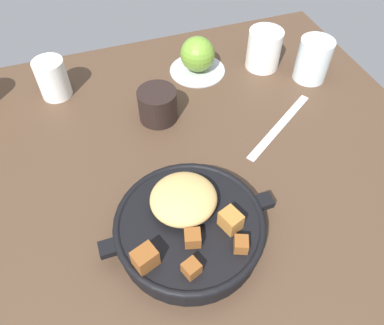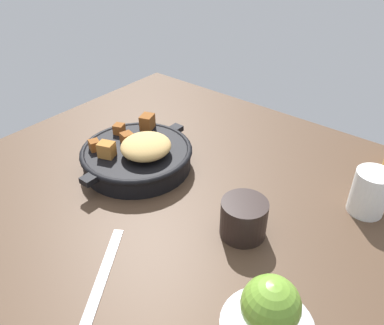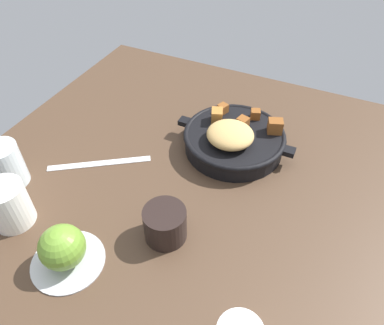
{
  "view_description": "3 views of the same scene",
  "coord_description": "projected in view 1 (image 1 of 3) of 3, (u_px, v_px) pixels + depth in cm",
  "views": [
    {
      "loc": [
        -14.53,
        -38.91,
        52.55
      ],
      "look_at": [
        -1.25,
        -0.48,
        4.11
      ],
      "focal_mm": 35.3,
      "sensor_mm": 36.0,
      "label": 1
    },
    {
      "loc": [
        39.95,
        39.8,
        46.83
      ],
      "look_at": [
        -5.39,
        3.22,
        7.17
      ],
      "focal_mm": 36.79,
      "sensor_mm": 36.0,
      "label": 2
    },
    {
      "loc": [
        -23.34,
        49.7,
        55.57
      ],
      "look_at": [
        -0.25,
        0.12,
        3.24
      ],
      "focal_mm": 34.25,
      "sensor_mm": 36.0,
      "label": 3
    }
  ],
  "objects": [
    {
      "name": "coffee_mug_dark",
      "position": [
        158.0,
        105.0,
        0.74
      ],
      "size": [
        7.68,
        7.68,
        6.5
      ],
      "primitive_type": "cylinder",
      "color": "black",
      "rests_on": "ground_plane"
    },
    {
      "name": "saucer_plate",
      "position": [
        197.0,
        70.0,
        0.86
      ],
      "size": [
        12.55,
        12.55,
        0.6
      ],
      "primitive_type": "cylinder",
      "color": "#B7BABF",
      "rests_on": "ground_plane"
    },
    {
      "name": "cast_iron_skillet",
      "position": [
        189.0,
        225.0,
        0.57
      ],
      "size": [
        27.09,
        22.79,
        8.01
      ],
      "color": "black",
      "rests_on": "ground_plane"
    },
    {
      "name": "red_apple",
      "position": [
        198.0,
        54.0,
        0.83
      ],
      "size": [
        7.67,
        7.67,
        7.67
      ],
      "primitive_type": "sphere",
      "color": "olive",
      "rests_on": "saucer_plate"
    },
    {
      "name": "butter_knife",
      "position": [
        280.0,
        126.0,
        0.74
      ],
      "size": [
        19.4,
        13.6,
        0.36
      ],
      "primitive_type": "cube",
      "rotation": [
        0.0,
        0.0,
        0.58
      ],
      "color": "silver",
      "rests_on": "ground_plane"
    },
    {
      "name": "water_glass_tall",
      "position": [
        313.0,
        60.0,
        0.81
      ],
      "size": [
        7.16,
        7.16,
        9.23
      ],
      "primitive_type": "cylinder",
      "color": "silver",
      "rests_on": "ground_plane"
    },
    {
      "name": "white_creamer_pitcher",
      "position": [
        53.0,
        79.0,
        0.78
      ],
      "size": [
        6.26,
        6.26,
        8.3
      ],
      "primitive_type": "cylinder",
      "color": "white",
      "rests_on": "ground_plane"
    },
    {
      "name": "ceramic_mug_white",
      "position": [
        264.0,
        49.0,
        0.84
      ],
      "size": [
        7.52,
        7.52,
        8.82
      ],
      "primitive_type": "cylinder",
      "color": "silver",
      "rests_on": "ground_plane"
    },
    {
      "name": "ground_plane",
      "position": [
        198.0,
        178.0,
        0.68
      ],
      "size": [
        92.65,
        88.59,
        2.4
      ],
      "primitive_type": "cube",
      "color": "#473323"
    }
  ]
}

